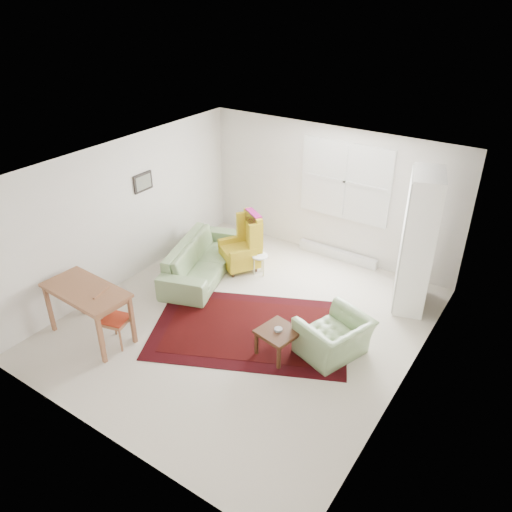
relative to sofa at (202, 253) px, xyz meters
The scene contains 10 objects.
room 1.81m from the sofa, 20.71° to the right, with size 5.04×5.54×2.51m.
rug 1.93m from the sofa, 28.66° to the right, with size 2.94×1.89×0.03m, color black, non-canonical shape.
sofa is the anchor object (origin of this frame).
armchair 3.04m from the sofa, 13.44° to the right, with size 0.92×0.81×0.72m, color gray.
wingback_chair 0.70m from the sofa, 49.92° to the left, with size 0.63×0.66×1.09m, color gold, non-canonical shape.
coffee_table 2.59m from the sofa, 26.47° to the right, with size 0.52×0.52×0.42m, color #442615, non-canonical shape.
stool 1.06m from the sofa, 33.16° to the left, with size 0.29×0.29×0.39m, color white, non-canonical shape.
cabinet 3.68m from the sofa, 18.78° to the left, with size 0.48×0.91×2.26m, color white, non-canonical shape.
desk 2.34m from the sofa, 95.41° to the right, with size 1.33×0.66×0.84m, color brown, non-canonical shape.
desk_chair 2.24m from the sofa, 84.56° to the right, with size 0.38×0.38×0.86m, color brown, non-canonical shape.
Camera 1 is at (3.65, -5.18, 4.72)m, focal length 35.00 mm.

